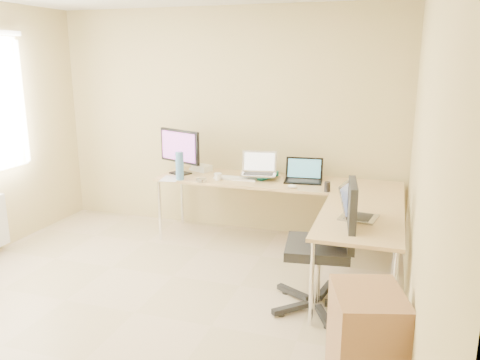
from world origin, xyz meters
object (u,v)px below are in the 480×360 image
(desk_fan, at_px, (193,158))
(office_chair, at_px, (317,251))
(water_bottle, at_px, (180,166))
(keyboard, at_px, (236,178))
(laptop_center, at_px, (259,164))
(cabinet, at_px, (366,344))
(laptop_black, at_px, (304,171))
(desk_main, at_px, (276,212))
(monitor, at_px, (180,152))
(laptop_return, at_px, (359,205))
(desk_return, at_px, (358,257))
(mug, at_px, (218,177))

(desk_fan, distance_m, office_chair, 2.32)
(water_bottle, bearing_deg, keyboard, 19.82)
(laptop_center, bearing_deg, cabinet, -69.78)
(laptop_black, xyz_separation_m, desk_fan, (-1.36, 0.18, 0.02))
(laptop_black, bearing_deg, laptop_center, 179.95)
(laptop_black, height_order, office_chair, office_chair)
(desk_main, xyz_separation_m, water_bottle, (-1.02, -0.29, 0.52))
(keyboard, relative_size, water_bottle, 1.53)
(desk_main, relative_size, laptop_center, 6.96)
(monitor, height_order, laptop_return, monitor)
(monitor, xyz_separation_m, cabinet, (2.25, -2.28, -0.63))
(cabinet, bearing_deg, desk_fan, 114.89)
(keyboard, bearing_deg, desk_return, -33.67)
(laptop_black, distance_m, office_chair, 1.42)
(desk_return, bearing_deg, keyboard, 147.10)
(desk_main, height_order, laptop_return, laptop_return)
(laptop_return, relative_size, office_chair, 0.31)
(water_bottle, bearing_deg, laptop_center, 17.83)
(cabinet, bearing_deg, laptop_center, 103.83)
(mug, bearing_deg, cabinet, -50.70)
(desk_main, xyz_separation_m, desk_return, (0.98, -1.00, 0.00))
(water_bottle, height_order, office_chair, office_chair)
(laptop_black, distance_m, mug, 0.93)
(office_chair, height_order, cabinet, office_chair)
(desk_return, bearing_deg, office_chair, -135.75)
(laptop_center, relative_size, office_chair, 0.35)
(office_chair, bearing_deg, laptop_return, 33.27)
(desk_main, bearing_deg, desk_fan, 169.39)
(desk_main, distance_m, laptop_center, 0.58)
(mug, distance_m, desk_fan, 0.62)
(water_bottle, bearing_deg, desk_fan, 96.02)
(monitor, distance_m, laptop_center, 0.93)
(desk_main, distance_m, laptop_return, 1.50)
(desk_return, distance_m, laptop_return, 0.48)
(desk_main, bearing_deg, desk_return, -45.73)
(monitor, bearing_deg, desk_fan, 98.95)
(desk_main, relative_size, keyboard, 5.56)
(monitor, relative_size, water_bottle, 1.93)
(keyboard, xyz_separation_m, desk_fan, (-0.63, 0.28, 0.13))
(laptop_return, distance_m, cabinet, 1.37)
(monitor, bearing_deg, desk_main, 24.79)
(water_bottle, height_order, desk_fan, water_bottle)
(mug, xyz_separation_m, laptop_return, (1.57, -0.85, 0.07))
(laptop_center, distance_m, water_bottle, 0.86)
(keyboard, height_order, office_chair, office_chair)
(desk_return, distance_m, laptop_center, 1.62)
(keyboard, relative_size, cabinet, 0.70)
(desk_main, bearing_deg, laptop_return, -47.53)
(cabinet, bearing_deg, laptop_black, 93.44)
(laptop_return, bearing_deg, monitor, 73.86)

